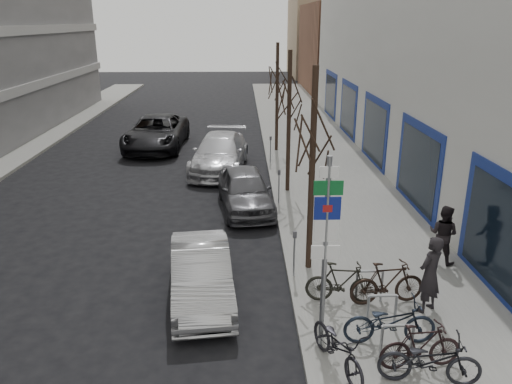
{
  "coord_description": "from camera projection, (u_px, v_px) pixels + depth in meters",
  "views": [
    {
      "loc": [
        0.83,
        -8.63,
        6.5
      ],
      "look_at": [
        1.2,
        4.42,
        2.0
      ],
      "focal_mm": 35.0,
      "sensor_mm": 36.0,
      "label": 1
    }
  ],
  "objects": [
    {
      "name": "ground",
      "position": [
        204.0,
        354.0,
        10.26
      ],
      "size": [
        120.0,
        120.0,
        0.0
      ],
      "primitive_type": "plane",
      "color": "black",
      "rests_on": "ground"
    },
    {
      "name": "sidewalk_east",
      "position": [
        335.0,
        191.0,
        19.8
      ],
      "size": [
        5.0,
        70.0,
        0.15
      ],
      "primitive_type": "cube",
      "color": "slate",
      "rests_on": "ground"
    },
    {
      "name": "brick_building_far",
      "position": [
        370.0,
        48.0,
        47.11
      ],
      "size": [
        12.0,
        14.0,
        8.0
      ],
      "primitive_type": "cube",
      "color": "brown",
      "rests_on": "ground"
    },
    {
      "name": "tan_building_far",
      "position": [
        344.0,
        38.0,
        61.13
      ],
      "size": [
        13.0,
        12.0,
        9.0
      ],
      "primitive_type": "cube",
      "color": "#937A5B",
      "rests_on": "ground"
    },
    {
      "name": "highway_sign_pole",
      "position": [
        325.0,
        244.0,
        9.51
      ],
      "size": [
        0.55,
        0.1,
        4.2
      ],
      "color": "gray",
      "rests_on": "ground"
    },
    {
      "name": "bike_rack",
      "position": [
        382.0,
        308.0,
        10.71
      ],
      "size": [
        0.66,
        2.26,
        0.83
      ],
      "color": "gray",
      "rests_on": "sidewalk_east"
    },
    {
      "name": "tree_near",
      "position": [
        314.0,
        123.0,
        12.3
      ],
      "size": [
        1.8,
        1.8,
        5.5
      ],
      "color": "black",
      "rests_on": "ground"
    },
    {
      "name": "tree_mid",
      "position": [
        290.0,
        89.0,
        18.44
      ],
      "size": [
        1.8,
        1.8,
        5.5
      ],
      "color": "black",
      "rests_on": "ground"
    },
    {
      "name": "tree_far",
      "position": [
        277.0,
        72.0,
        24.58
      ],
      "size": [
        1.8,
        1.8,
        5.5
      ],
      "color": "black",
      "rests_on": "ground"
    },
    {
      "name": "meter_front",
      "position": [
        294.0,
        249.0,
        12.85
      ],
      "size": [
        0.1,
        0.08,
        1.27
      ],
      "color": "gray",
      "rests_on": "sidewalk_east"
    },
    {
      "name": "meter_mid",
      "position": [
        279.0,
        183.0,
        18.05
      ],
      "size": [
        0.1,
        0.08,
        1.27
      ],
      "color": "gray",
      "rests_on": "sidewalk_east"
    },
    {
      "name": "meter_back",
      "position": [
        271.0,
        147.0,
        23.25
      ],
      "size": [
        0.1,
        0.08,
        1.27
      ],
      "color": "gray",
      "rests_on": "sidewalk_east"
    },
    {
      "name": "bike_near_left",
      "position": [
        338.0,
        343.0,
        9.45
      ],
      "size": [
        1.15,
        1.92,
        1.13
      ],
      "primitive_type": "imported",
      "rotation": [
        0.0,
        0.0,
        0.35
      ],
      "color": "black",
      "rests_on": "sidewalk_east"
    },
    {
      "name": "bike_near_right",
      "position": [
        421.0,
        346.0,
        9.48
      ],
      "size": [
        1.67,
        0.64,
        0.99
      ],
      "primitive_type": "imported",
      "rotation": [
        0.0,
        0.0,
        1.67
      ],
      "color": "black",
      "rests_on": "sidewalk_east"
    },
    {
      "name": "bike_mid_curb",
      "position": [
        390.0,
        318.0,
        10.2
      ],
      "size": [
        1.92,
        0.61,
        1.16
      ],
      "primitive_type": "imported",
      "rotation": [
        0.0,
        0.0,
        1.56
      ],
      "color": "black",
      "rests_on": "sidewalk_east"
    },
    {
      "name": "bike_mid_inner",
      "position": [
        342.0,
        282.0,
        11.72
      ],
      "size": [
        1.78,
        0.73,
        1.05
      ],
      "primitive_type": "imported",
      "rotation": [
        0.0,
        0.0,
        1.45
      ],
      "color": "black",
      "rests_on": "sidewalk_east"
    },
    {
      "name": "bike_far_curb",
      "position": [
        430.0,
        357.0,
        9.05
      ],
      "size": [
        1.93,
        0.83,
        1.14
      ],
      "primitive_type": "imported",
      "rotation": [
        0.0,
        0.0,
        1.42
      ],
      "color": "black",
      "rests_on": "sidewalk_east"
    },
    {
      "name": "bike_far_inner",
      "position": [
        387.0,
        282.0,
        11.65
      ],
      "size": [
        1.87,
        0.76,
        1.11
      ],
      "primitive_type": "imported",
      "rotation": [
        0.0,
        0.0,
        1.7
      ],
      "color": "black",
      "rests_on": "sidewalk_east"
    },
    {
      "name": "parked_car_front",
      "position": [
        201.0,
        274.0,
        12.13
      ],
      "size": [
        1.87,
        4.18,
        1.33
      ],
      "primitive_type": "imported",
      "rotation": [
        0.0,
        0.0,
        0.12
      ],
      "color": "#ABACB1",
      "rests_on": "ground"
    },
    {
      "name": "parked_car_mid",
      "position": [
        245.0,
        190.0,
        17.92
      ],
      "size": [
        2.29,
        4.53,
        1.48
      ],
      "primitive_type": "imported",
      "rotation": [
        0.0,
        0.0,
        0.13
      ],
      "color": "#525157",
      "rests_on": "ground"
    },
    {
      "name": "parked_car_back",
      "position": [
        220.0,
        153.0,
        22.62
      ],
      "size": [
        2.83,
        5.74,
        1.61
      ],
      "primitive_type": "imported",
      "rotation": [
        0.0,
        0.0,
        -0.11
      ],
      "color": "#B9B9BE",
      "rests_on": "ground"
    },
    {
      "name": "lane_car",
      "position": [
        156.0,
        132.0,
        26.55
      ],
      "size": [
        3.03,
        6.26,
        1.71
      ],
      "primitive_type": "imported",
      "rotation": [
        0.0,
        0.0,
        -0.03
      ],
      "color": "black",
      "rests_on": "ground"
    },
    {
      "name": "pedestrian_near",
      "position": [
        430.0,
        274.0,
        11.25
      ],
      "size": [
        0.8,
        0.75,
        1.84
      ],
      "primitive_type": "imported",
      "rotation": [
        0.0,
        0.0,
        3.75
      ],
      "color": "black",
      "rests_on": "sidewalk_east"
    },
    {
      "name": "pedestrian_far",
      "position": [
        443.0,
        234.0,
        13.62
      ],
      "size": [
        0.73,
        0.72,
        1.67
      ],
      "primitive_type": "imported",
      "rotation": [
        0.0,
        0.0,
        2.38
      ],
      "color": "black",
      "rests_on": "sidewalk_east"
    }
  ]
}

